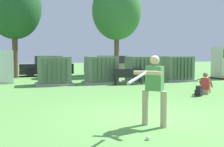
{
  "coord_description": "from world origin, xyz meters",
  "views": [
    {
      "loc": [
        -3.53,
        -6.88,
        1.77
      ],
      "look_at": [
        -0.2,
        3.5,
        1.0
      ],
      "focal_mm": 44.14,
      "sensor_mm": 36.0,
      "label": 1
    }
  ],
  "objects_px": {
    "seated_spectator": "(206,85)",
    "transformer_mid_east": "(142,70)",
    "transformer_mid_west": "(101,70)",
    "parked_car_right_of_center": "(111,66)",
    "park_bench": "(128,75)",
    "transformer_east": "(177,69)",
    "backpack": "(199,91)",
    "batter": "(154,87)",
    "generator_enclosure": "(224,63)",
    "parked_car_left_of_center": "(47,67)",
    "transformer_west": "(54,71)",
    "sports_ball": "(148,138)"
  },
  "relations": [
    {
      "from": "seated_spectator",
      "to": "transformer_mid_east",
      "type": "bearing_deg",
      "value": 97.44
    },
    {
      "from": "transformer_mid_west",
      "to": "parked_car_right_of_center",
      "type": "distance_m",
      "value": 7.0
    },
    {
      "from": "transformer_mid_west",
      "to": "park_bench",
      "type": "bearing_deg",
      "value": -43.97
    },
    {
      "from": "transformer_mid_east",
      "to": "seated_spectator",
      "type": "bearing_deg",
      "value": -82.56
    },
    {
      "from": "transformer_east",
      "to": "backpack",
      "type": "height_order",
      "value": "transformer_east"
    },
    {
      "from": "transformer_east",
      "to": "backpack",
      "type": "relative_size",
      "value": 4.77
    },
    {
      "from": "transformer_east",
      "to": "batter",
      "type": "distance_m",
      "value": 12.02
    },
    {
      "from": "transformer_mid_east",
      "to": "parked_car_right_of_center",
      "type": "distance_m",
      "value": 6.82
    },
    {
      "from": "transformer_mid_east",
      "to": "park_bench",
      "type": "xyz_separation_m",
      "value": [
        -1.26,
        -0.91,
        -0.25
      ]
    },
    {
      "from": "transformer_mid_east",
      "to": "generator_enclosure",
      "type": "height_order",
      "value": "generator_enclosure"
    },
    {
      "from": "generator_enclosure",
      "to": "park_bench",
      "type": "bearing_deg",
      "value": -168.89
    },
    {
      "from": "transformer_mid_east",
      "to": "transformer_east",
      "type": "height_order",
      "value": "same"
    },
    {
      "from": "transformer_mid_east",
      "to": "transformer_east",
      "type": "bearing_deg",
      "value": 6.03
    },
    {
      "from": "transformer_mid_west",
      "to": "backpack",
      "type": "xyz_separation_m",
      "value": [
        2.55,
        -6.22,
        -0.57
      ]
    },
    {
      "from": "transformer_east",
      "to": "parked_car_right_of_center",
      "type": "bearing_deg",
      "value": 111.3
    },
    {
      "from": "transformer_mid_east",
      "to": "parked_car_left_of_center",
      "type": "xyz_separation_m",
      "value": [
        -5.25,
        7.21,
        -0.04
      ]
    },
    {
      "from": "transformer_mid_east",
      "to": "seated_spectator",
      "type": "relative_size",
      "value": 2.18
    },
    {
      "from": "batter",
      "to": "transformer_mid_west",
      "type": "bearing_deg",
      "value": 81.68
    },
    {
      "from": "transformer_west",
      "to": "backpack",
      "type": "relative_size",
      "value": 4.77
    },
    {
      "from": "transformer_mid_east",
      "to": "park_bench",
      "type": "distance_m",
      "value": 1.58
    },
    {
      "from": "batter",
      "to": "sports_ball",
      "type": "relative_size",
      "value": 19.33
    },
    {
      "from": "transformer_west",
      "to": "seated_spectator",
      "type": "xyz_separation_m",
      "value": [
        6.07,
        -5.7,
        -0.41
      ]
    },
    {
      "from": "sports_ball",
      "to": "seated_spectator",
      "type": "xyz_separation_m",
      "value": [
        5.3,
        5.28,
        0.33
      ]
    },
    {
      "from": "transformer_west",
      "to": "park_bench",
      "type": "xyz_separation_m",
      "value": [
        4.1,
        -1.25,
        -0.25
      ]
    },
    {
      "from": "sports_ball",
      "to": "backpack",
      "type": "height_order",
      "value": "backpack"
    },
    {
      "from": "backpack",
      "to": "parked_car_left_of_center",
      "type": "bearing_deg",
      "value": 111.84
    },
    {
      "from": "backpack",
      "to": "transformer_east",
      "type": "bearing_deg",
      "value": 66.72
    },
    {
      "from": "parked_car_left_of_center",
      "to": "parked_car_right_of_center",
      "type": "height_order",
      "value": "same"
    },
    {
      "from": "generator_enclosure",
      "to": "batter",
      "type": "relative_size",
      "value": 1.32
    },
    {
      "from": "backpack",
      "to": "park_bench",
      "type": "bearing_deg",
      "value": 104.16
    },
    {
      "from": "transformer_mid_east",
      "to": "generator_enclosure",
      "type": "distance_m",
      "value": 6.78
    },
    {
      "from": "transformer_mid_west",
      "to": "batter",
      "type": "distance_m",
      "value": 10.16
    },
    {
      "from": "transformer_mid_east",
      "to": "generator_enclosure",
      "type": "xyz_separation_m",
      "value": [
        6.74,
        0.66,
        0.35
      ]
    },
    {
      "from": "seated_spectator",
      "to": "parked_car_right_of_center",
      "type": "relative_size",
      "value": 0.22
    },
    {
      "from": "park_bench",
      "to": "transformer_mid_west",
      "type": "bearing_deg",
      "value": 136.03
    },
    {
      "from": "generator_enclosure",
      "to": "park_bench",
      "type": "height_order",
      "value": "generator_enclosure"
    },
    {
      "from": "parked_car_left_of_center",
      "to": "sports_ball",
      "type": "bearing_deg",
      "value": -87.91
    },
    {
      "from": "transformer_mid_east",
      "to": "parked_car_left_of_center",
      "type": "distance_m",
      "value": 8.92
    },
    {
      "from": "transformer_mid_east",
      "to": "parked_car_right_of_center",
      "type": "bearing_deg",
      "value": 89.22
    },
    {
      "from": "transformer_mid_east",
      "to": "sports_ball",
      "type": "relative_size",
      "value": 23.33
    },
    {
      "from": "park_bench",
      "to": "batter",
      "type": "bearing_deg",
      "value": -107.43
    },
    {
      "from": "transformer_mid_east",
      "to": "backpack",
      "type": "xyz_separation_m",
      "value": [
        -0.01,
        -5.88,
        -0.57
      ]
    },
    {
      "from": "transformer_mid_east",
      "to": "seated_spectator",
      "type": "distance_m",
      "value": 5.43
    },
    {
      "from": "generator_enclosure",
      "to": "parked_car_right_of_center",
      "type": "distance_m",
      "value": 9.07
    },
    {
      "from": "backpack",
      "to": "parked_car_left_of_center",
      "type": "xyz_separation_m",
      "value": [
        -5.24,
        13.09,
        0.54
      ]
    },
    {
      "from": "transformer_west",
      "to": "transformer_mid_east",
      "type": "xyz_separation_m",
      "value": [
        5.37,
        -0.33,
        0.0
      ]
    },
    {
      "from": "transformer_mid_east",
      "to": "parked_car_left_of_center",
      "type": "bearing_deg",
      "value": 126.1
    },
    {
      "from": "transformer_west",
      "to": "sports_ball",
      "type": "xyz_separation_m",
      "value": [
        0.76,
        -10.97,
        -0.74
      ]
    },
    {
      "from": "transformer_east",
      "to": "generator_enclosure",
      "type": "bearing_deg",
      "value": 5.28
    },
    {
      "from": "transformer_mid_east",
      "to": "backpack",
      "type": "height_order",
      "value": "transformer_mid_east"
    }
  ]
}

